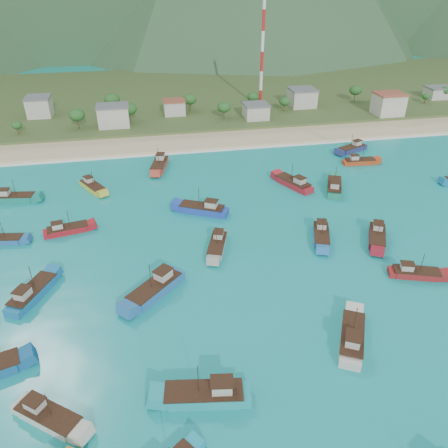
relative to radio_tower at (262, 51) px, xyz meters
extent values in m
plane|color=#0C8D77|center=(-27.98, -108.00, -23.36)|extent=(600.00, 600.00, 0.00)
cube|color=beige|center=(-27.98, -29.00, -23.36)|extent=(400.00, 18.00, 1.20)
cube|color=#385123|center=(-27.98, 32.00, -23.36)|extent=(400.00, 110.00, 2.40)
cube|color=white|center=(-27.98, -38.50, -23.36)|extent=(400.00, 2.50, 0.08)
cube|color=beige|center=(-85.63, 5.99, -18.30)|extent=(8.55, 9.33, 6.92)
cube|color=beige|center=(-57.49, -11.83, -18.24)|extent=(10.75, 8.35, 7.03)
cube|color=beige|center=(-34.87, -2.00, -19.18)|extent=(7.97, 6.65, 5.15)
cube|color=beige|center=(-5.12, -12.60, -19.26)|extent=(8.64, 8.71, 5.01)
cube|color=beige|center=(17.51, -0.47, -18.41)|extent=(9.93, 9.58, 6.69)
cube|color=beige|center=(46.17, -17.75, -17.88)|extent=(10.19, 9.06, 7.75)
cube|color=beige|center=(80.25, 0.33, -19.56)|extent=(10.27, 7.35, 4.40)
cylinder|color=red|center=(0.00, 0.00, -18.13)|extent=(1.20, 1.20, 7.25)
cylinder|color=white|center=(0.00, 0.00, -10.88)|extent=(1.20, 1.20, 7.25)
cylinder|color=red|center=(0.00, 0.00, -3.63)|extent=(1.20, 1.20, 7.25)
cylinder|color=white|center=(0.00, 0.00, 3.63)|extent=(1.20, 1.20, 7.25)
cylinder|color=red|center=(0.00, 0.00, 10.88)|extent=(1.20, 1.20, 7.25)
cube|color=#A4151E|center=(-66.52, -81.92, -22.87)|extent=(10.16, 4.75, 1.78)
cube|color=beige|center=(-68.48, -82.32, -21.26)|extent=(2.53, 2.19, 1.44)
cylinder|color=#382114|center=(-65.97, -81.81, -19.98)|extent=(0.12, 0.12, 4.00)
cube|color=#2664A7|center=(-48.60, -107.14, -22.62)|extent=(11.55, 11.40, 2.28)
cube|color=beige|center=(-46.77, -105.35, -20.55)|extent=(3.64, 3.63, 1.85)
cylinder|color=#382114|center=(-49.11, -107.64, -18.92)|extent=(0.12, 0.12, 5.13)
cube|color=maroon|center=(1.14, -111.55, -22.88)|extent=(10.03, 5.75, 1.75)
cube|color=beige|center=(-0.73, -110.92, -21.30)|extent=(2.63, 2.37, 1.42)
cylinder|color=#382114|center=(1.65, -111.72, -20.04)|extent=(0.12, 0.12, 3.94)
cube|color=#2041AE|center=(-35.64, -78.64, -22.68)|extent=(12.19, 8.56, 2.16)
cube|color=beige|center=(-33.48, -79.75, -20.72)|extent=(3.40, 3.17, 1.76)
cylinder|color=#382114|center=(-36.24, -78.33, -19.16)|extent=(0.12, 0.12, 4.87)
cube|color=navy|center=(17.71, -47.85, -22.78)|extent=(11.20, 7.15, 1.96)
cube|color=beige|center=(19.75, -46.98, -21.00)|extent=(3.03, 2.78, 1.60)
cylinder|color=#382114|center=(17.15, -48.09, -19.58)|extent=(0.12, 0.12, 4.42)
cube|color=beige|center=(-63.68, -130.58, -22.82)|extent=(10.04, 8.62, 1.87)
cube|color=beige|center=(-65.36, -129.32, -21.13)|extent=(3.00, 2.91, 1.52)
cylinder|color=#382114|center=(-63.21, -130.94, -19.78)|extent=(0.12, 0.12, 4.21)
cube|color=beige|center=(-18.43, -124.94, -22.71)|extent=(8.39, 11.74, 2.09)
cube|color=beige|center=(-19.53, -127.01, -20.82)|extent=(3.08, 3.29, 1.70)
cylinder|color=#382114|center=(-18.12, -124.36, -19.32)|extent=(0.12, 0.12, 4.70)
cube|color=#A91D25|center=(-9.25, -68.82, -22.70)|extent=(8.22, 11.98, 2.12)
cube|color=beige|center=(-8.20, -70.96, -20.78)|extent=(3.08, 3.32, 1.72)
cylinder|color=#382114|center=(-9.54, -68.23, -19.26)|extent=(0.12, 0.12, 4.77)
cube|color=#BC3E2D|center=(-43.97, -49.66, -22.69)|extent=(6.17, 12.23, 2.13)
cube|color=beige|center=(-43.40, -47.32, -20.76)|extent=(2.73, 3.10, 1.73)
cylinder|color=#382114|center=(-44.13, -50.30, -19.22)|extent=(0.12, 0.12, 4.80)
cube|color=#235D9B|center=(-79.83, -83.61, -22.92)|extent=(9.53, 4.12, 1.68)
cylinder|color=#382114|center=(-79.31, -83.69, -20.19)|extent=(0.12, 0.12, 3.77)
cube|color=teal|center=(-43.23, -131.27, -22.66)|extent=(12.49, 5.37, 2.20)
cube|color=beige|center=(-40.78, -131.64, -20.67)|extent=(3.05, 2.61, 1.79)
cylinder|color=#382114|center=(-43.90, -131.16, -19.09)|extent=(0.12, 0.12, 4.95)
cube|color=#276BB4|center=(-11.75, -95.42, -22.80)|extent=(6.48, 10.98, 1.92)
cube|color=beige|center=(-11.02, -93.39, -21.06)|extent=(2.63, 2.91, 1.56)
cylinder|color=#382114|center=(-11.95, -95.98, -19.68)|extent=(0.12, 0.12, 4.31)
cube|color=#137B68|center=(-81.52, -63.61, -22.75)|extent=(11.41, 4.81, 2.01)
cube|color=beige|center=(-83.76, -63.29, -20.93)|extent=(2.78, 2.36, 1.63)
cylinder|color=#382114|center=(-80.90, -63.70, -19.49)|extent=(0.12, 0.12, 4.52)
cube|color=#A49F94|center=(-34.82, -94.90, -22.82)|extent=(6.13, 10.72, 1.87)
cube|color=beige|center=(-34.15, -92.90, -21.13)|extent=(2.53, 2.81, 1.52)
cylinder|color=#382114|center=(-35.00, -95.46, -19.78)|extent=(0.12, 0.12, 4.21)
cube|color=#B43C18|center=(15.70, -57.94, -22.86)|extent=(10.05, 3.52, 1.80)
cube|color=beige|center=(13.68, -57.82, -21.23)|extent=(2.35, 1.95, 1.46)
cylinder|color=#382114|center=(16.26, -57.98, -19.94)|extent=(0.12, 0.12, 4.05)
cube|color=#1A7C61|center=(0.85, -73.06, -22.71)|extent=(7.73, 11.92, 2.09)
cube|color=beige|center=(-0.10, -75.22, -20.81)|extent=(2.98, 3.24, 1.70)
cylinder|color=#382114|center=(1.11, -72.46, -19.31)|extent=(0.12, 0.12, 4.71)
cube|color=maroon|center=(-0.08, -98.30, -22.78)|extent=(7.83, 11.01, 1.96)
cube|color=beige|center=(0.95, -96.35, -21.00)|extent=(2.89, 3.08, 1.59)
cylinder|color=#382114|center=(-0.36, -98.84, -19.60)|extent=(0.12, 0.12, 4.41)
cube|color=gold|center=(-62.37, -60.61, -22.84)|extent=(7.66, 10.21, 1.83)
cube|color=beige|center=(-63.41, -58.83, -21.18)|extent=(2.75, 2.91, 1.49)
cylinder|color=#382114|center=(-62.08, -61.10, -19.86)|extent=(0.12, 0.12, 4.12)
cube|color=#16689F|center=(-70.20, -103.71, -22.73)|extent=(8.09, 11.59, 2.06)
cube|color=beige|center=(-71.24, -105.77, -20.87)|extent=(3.01, 3.23, 1.67)
cylinder|color=#382114|center=(-69.91, -103.13, -19.39)|extent=(0.12, 0.12, 4.62)
camera|label=1|loc=(-48.03, -170.48, 28.44)|focal=35.00mm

